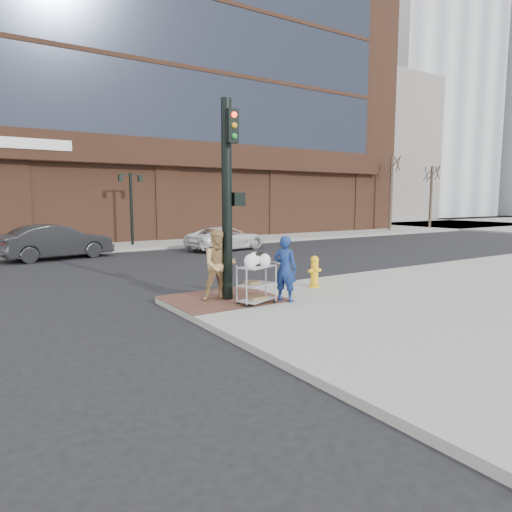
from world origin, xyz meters
TOP-DOWN VIEW (x-y plane):
  - ground at (0.00, 0.00)m, footprint 220.00×220.00m
  - sidewalk_far at (12.50, 32.00)m, footprint 65.00×36.00m
  - brick_curb_ramp at (-0.60, 0.90)m, footprint 2.80×2.40m
  - bank_building at (5.00, 31.00)m, footprint 42.00×26.00m
  - filler_block at (40.00, 38.00)m, footprint 14.00×20.00m
  - bare_tree_a at (24.00, 16.50)m, footprint 1.80×1.80m
  - bare_tree_b at (30.00, 17.00)m, footprint 1.80×1.80m
  - lamp_post at (2.00, 16.00)m, footprint 1.32×0.22m
  - traffic_signal_pole at (-0.48, 0.77)m, footprint 0.61×0.51m
  - woman_blue at (0.58, -0.21)m, footprint 0.64×0.72m
  - pedestrian_tan at (-0.74, 0.80)m, footprint 1.03×0.90m
  - sedan_dark at (-2.49, 12.89)m, footprint 5.01×2.58m
  - minivan_white at (5.75, 11.91)m, footprint 4.82×2.94m
  - utility_cart at (-0.18, -0.06)m, footprint 1.04×0.82m
  - fire_hydrant at (2.41, 0.81)m, footprint 0.43×0.30m

SIDE VIEW (x-z plane):
  - ground at x=0.00m, z-range 0.00..0.00m
  - sidewalk_far at x=12.50m, z-range 0.00..0.15m
  - brick_curb_ramp at x=-0.60m, z-range 0.15..0.16m
  - fire_hydrant at x=2.41m, z-range 0.16..1.08m
  - minivan_white at x=5.75m, z-range 0.00..1.25m
  - utility_cart at x=-0.18m, z-range 0.09..1.36m
  - sedan_dark at x=-2.49m, z-range 0.00..1.57m
  - woman_blue at x=0.58m, z-range 0.15..1.81m
  - pedestrian_tan at x=-0.74m, z-range 0.15..1.95m
  - lamp_post at x=2.00m, z-range 0.62..4.62m
  - traffic_signal_pole at x=-0.48m, z-range 0.33..5.33m
  - bare_tree_b at x=30.00m, z-range 2.44..9.14m
  - bare_tree_a at x=24.00m, z-range 2.67..9.87m
  - filler_block at x=40.00m, z-range 0.00..18.00m
  - bank_building at x=5.00m, z-range 0.15..28.15m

